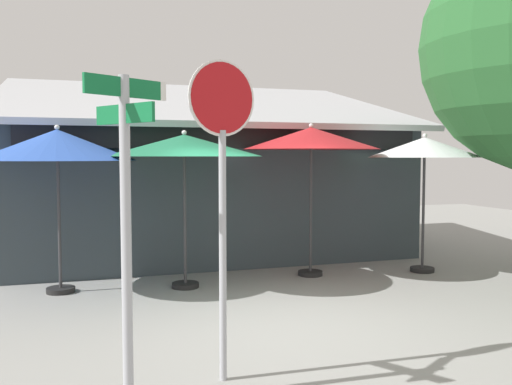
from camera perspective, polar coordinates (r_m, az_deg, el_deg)
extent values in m
cube|color=gray|center=(7.51, 2.26, -13.26)|extent=(28.00, 28.00, 0.10)
cube|color=#333D42|center=(12.81, -5.45, 0.52)|extent=(8.12, 5.06, 2.85)
cube|color=#B7BABF|center=(12.70, -5.36, 9.20)|extent=(8.62, 5.63, 1.42)
cube|color=black|center=(10.29, -2.32, 5.73)|extent=(7.52, 0.16, 0.44)
cylinder|color=#A8AAB2|center=(4.84, -13.12, -5.14)|extent=(0.09, 0.09, 2.82)
cube|color=#116B38|center=(4.82, -13.36, 10.44)|extent=(0.66, 0.42, 0.16)
cube|color=#116B38|center=(4.80, -13.32, 7.83)|extent=(0.42, 0.66, 0.16)
cube|color=white|center=(5.07, -9.56, 10.15)|extent=(0.07, 0.06, 0.16)
cylinder|color=#A8AAB2|center=(5.32, -3.42, -6.58)|extent=(0.07, 0.07, 2.39)
cylinder|color=white|center=(5.26, -3.49, 9.61)|extent=(0.69, 0.21, 0.71)
cylinder|color=red|center=(5.26, -3.49, 9.61)|extent=(0.64, 0.21, 0.66)
cylinder|color=black|center=(9.43, -19.33, -9.38)|extent=(0.44, 0.44, 0.08)
cylinder|color=#333335|center=(9.25, -19.47, -3.19)|extent=(0.05, 0.05, 2.13)
cone|color=#2D56B7|center=(9.19, -19.64, 4.61)|extent=(2.42, 2.42, 0.48)
sphere|color=silver|center=(9.20, -19.68, 6.29)|extent=(0.08, 0.08, 0.08)
cylinder|color=black|center=(9.30, -7.23, -9.37)|extent=(0.44, 0.44, 0.08)
cylinder|color=#333335|center=(9.12, -7.28, -2.90)|extent=(0.05, 0.05, 2.19)
cone|color=#1E724C|center=(9.06, -7.34, 4.80)|extent=(2.52, 2.52, 0.35)
sphere|color=silver|center=(9.06, -7.36, 6.09)|extent=(0.08, 0.08, 0.08)
cylinder|color=black|center=(10.18, 5.57, -8.21)|extent=(0.44, 0.44, 0.08)
cylinder|color=#333335|center=(10.01, 5.61, -1.93)|extent=(0.05, 0.05, 2.32)
cone|color=#B21E23|center=(9.96, 5.66, 5.54)|extent=(2.42, 2.42, 0.39)
sphere|color=silver|center=(9.97, 5.67, 6.82)|extent=(0.08, 0.08, 0.08)
cylinder|color=black|center=(10.90, 16.63, -7.55)|extent=(0.44, 0.44, 0.08)
cylinder|color=#333335|center=(10.75, 16.73, -2.07)|extent=(0.05, 0.05, 2.17)
cone|color=white|center=(10.69, 16.86, 4.45)|extent=(2.06, 2.06, 0.37)
sphere|color=silver|center=(10.70, 16.88, 5.60)|extent=(0.08, 0.08, 0.08)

